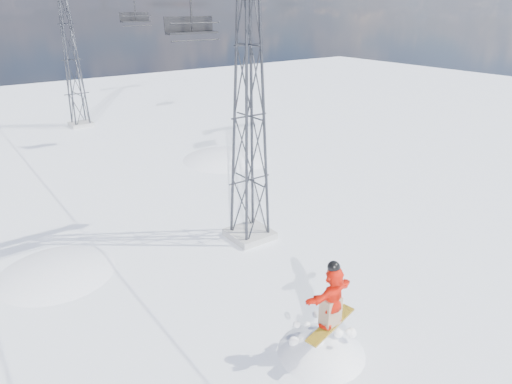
% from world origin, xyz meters
% --- Properties ---
extents(ground, '(120.00, 120.00, 0.00)m').
position_xyz_m(ground, '(0.00, 0.00, 0.00)').
color(ground, white).
rests_on(ground, ground).
extents(snow_terrain, '(39.00, 37.00, 22.00)m').
position_xyz_m(snow_terrain, '(-4.77, 21.24, -9.59)').
color(snow_terrain, white).
rests_on(snow_terrain, ground).
extents(lift_tower_near, '(5.20, 1.80, 11.43)m').
position_xyz_m(lift_tower_near, '(0.80, 8.00, 5.47)').
color(lift_tower_near, '#999999').
rests_on(lift_tower_near, ground).
extents(lift_tower_far, '(5.20, 1.80, 11.43)m').
position_xyz_m(lift_tower_far, '(0.80, 33.00, 5.47)').
color(lift_tower_far, '#999999').
rests_on(lift_tower_far, ground).
extents(lift_chair_near, '(1.92, 0.55, 2.39)m').
position_xyz_m(lift_chair_near, '(-1.40, 8.44, 8.94)').
color(lift_chair_near, black).
rests_on(lift_chair_near, ground).
extents(lift_chair_mid, '(2.04, 0.59, 2.53)m').
position_xyz_m(lift_chair_mid, '(3.00, 24.23, 8.83)').
color(lift_chair_mid, black).
rests_on(lift_chair_mid, ground).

